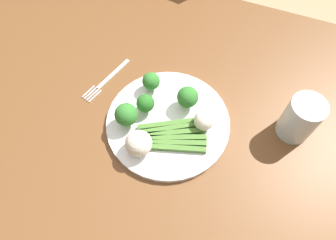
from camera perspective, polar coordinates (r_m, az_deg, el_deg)
name	(u,v)px	position (r m, az deg, el deg)	size (l,w,h in m)	color
ground_plane	(162,188)	(1.45, -1.18, -12.75)	(6.00, 6.00, 0.02)	tan
dining_table	(158,123)	(0.86, -1.94, -0.59)	(1.25, 0.92, 0.73)	brown
chair	(171,8)	(1.36, 0.48, 20.33)	(0.45, 0.45, 0.87)	#9E754C
plate	(168,123)	(0.74, 0.00, -0.48)	(0.30, 0.30, 0.01)	white
asparagus_bundle	(172,136)	(0.70, 0.72, -2.97)	(0.17, 0.13, 0.01)	#47752D
broccoli_outer_edge	(188,97)	(0.72, 3.73, 4.29)	(0.05, 0.05, 0.06)	#609E3D
broccoli_front_left	(145,103)	(0.72, -4.27, 3.14)	(0.04, 0.04, 0.05)	#568E33
broccoli_back_right	(151,81)	(0.76, -3.20, 7.28)	(0.04, 0.04, 0.05)	#609E3D
broccoli_left	(126,115)	(0.70, -7.86, 0.98)	(0.05, 0.05, 0.07)	#609E3D
cauliflower_right	(139,143)	(0.67, -5.55, -4.41)	(0.06, 0.06, 0.06)	white
cauliflower_back	(204,121)	(0.71, 6.77, -0.11)	(0.05, 0.05, 0.05)	white
fork	(107,80)	(0.83, -11.40, 7.41)	(0.06, 0.16, 0.00)	silver
water_glass	(300,119)	(0.75, 23.63, 0.24)	(0.08, 0.08, 0.11)	silver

